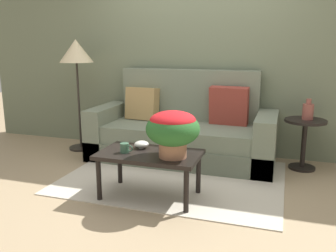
{
  "coord_description": "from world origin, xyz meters",
  "views": [
    {
      "loc": [
        1.09,
        -3.35,
        1.41
      ],
      "look_at": [
        -0.08,
        0.2,
        0.56
      ],
      "focal_mm": 38.69,
      "sensor_mm": 36.0,
      "label": 1
    }
  ],
  "objects": [
    {
      "name": "wall_back",
      "position": [
        0.0,
        1.31,
        1.36
      ],
      "size": [
        6.4,
        0.12,
        2.72
      ],
      "primitive_type": "cube",
      "color": "slate",
      "rests_on": "ground"
    },
    {
      "name": "couch",
      "position": [
        -0.1,
        0.84,
        0.33
      ],
      "size": [
        2.24,
        0.88,
        1.09
      ],
      "color": "#626B59",
      "rests_on": "ground"
    },
    {
      "name": "snack_bowl",
      "position": [
        -0.19,
        -0.26,
        0.47
      ],
      "size": [
        0.14,
        0.14,
        0.07
      ],
      "color": "silver",
      "rests_on": "coffee_table"
    },
    {
      "name": "side_table",
      "position": [
        1.32,
        0.92,
        0.4
      ],
      "size": [
        0.46,
        0.46,
        0.58
      ],
      "color": "black",
      "rests_on": "ground"
    },
    {
      "name": "floor_lamp",
      "position": [
        -1.54,
        0.83,
        1.24
      ],
      "size": [
        0.44,
        0.44,
        1.47
      ],
      "color": "#2D2823",
      "rests_on": "ground"
    },
    {
      "name": "ground_plane",
      "position": [
        0.0,
        0.0,
        0.0
      ],
      "size": [
        14.0,
        14.0,
        0.0
      ],
      "primitive_type": "plane",
      "color": "tan"
    },
    {
      "name": "area_rug",
      "position": [
        0.0,
        0.18,
        0.01
      ],
      "size": [
        2.28,
        1.73,
        0.01
      ],
      "primitive_type": "cube",
      "color": "beige",
      "rests_on": "ground"
    },
    {
      "name": "coffee_table",
      "position": [
        -0.07,
        -0.37,
        0.38
      ],
      "size": [
        0.93,
        0.54,
        0.44
      ],
      "color": "black",
      "rests_on": "ground"
    },
    {
      "name": "table_vase",
      "position": [
        1.34,
        0.93,
        0.68
      ],
      "size": [
        0.12,
        0.12,
        0.24
      ],
      "color": "#934C42",
      "rests_on": "side_table"
    },
    {
      "name": "potted_plant",
      "position": [
        0.17,
        -0.43,
        0.69
      ],
      "size": [
        0.47,
        0.47,
        0.41
      ],
      "color": "#A36B4C",
      "rests_on": "coffee_table"
    },
    {
      "name": "coffee_mug",
      "position": [
        -0.28,
        -0.44,
        0.48
      ],
      "size": [
        0.12,
        0.08,
        0.09
      ],
      "color": "#3D664C",
      "rests_on": "coffee_table"
    }
  ]
}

